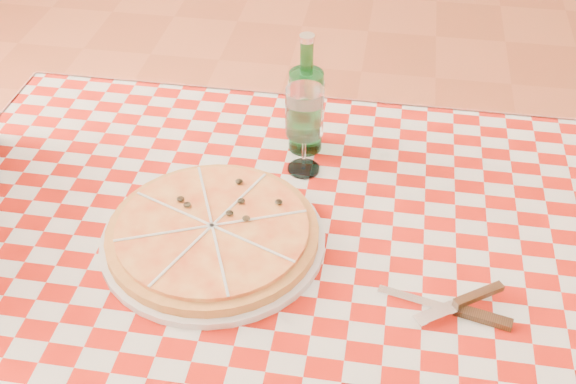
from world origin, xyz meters
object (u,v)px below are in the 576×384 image
(dining_table, at_px, (294,286))
(pizza_plate, at_px, (213,232))
(wine_glass, at_px, (304,131))
(water_bottle, at_px, (306,94))

(dining_table, bearing_deg, pizza_plate, -172.76)
(pizza_plate, height_order, wine_glass, wine_glass)
(dining_table, relative_size, pizza_plate, 3.29)
(dining_table, height_order, wine_glass, wine_glass)
(dining_table, xyz_separation_m, pizza_plate, (-0.13, -0.02, 0.12))
(dining_table, xyz_separation_m, water_bottle, (-0.02, 0.27, 0.22))
(dining_table, relative_size, water_bottle, 5.08)
(dining_table, xyz_separation_m, wine_glass, (-0.01, 0.20, 0.18))
(pizza_plate, xyz_separation_m, wine_glass, (0.12, 0.22, 0.06))
(dining_table, distance_m, pizza_plate, 0.18)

